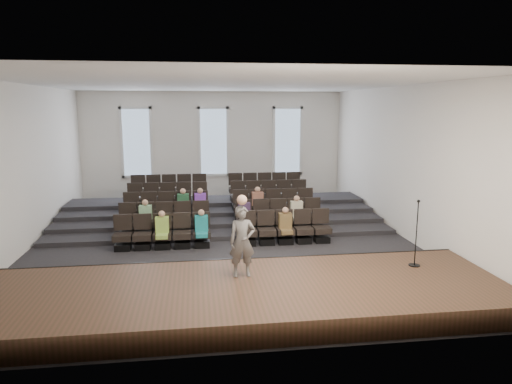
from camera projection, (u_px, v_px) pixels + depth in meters
ground at (224, 240)px, 14.93m from camera, size 14.00×14.00×0.00m
ceiling at (222, 84)px, 14.00m from camera, size 12.00×14.00×0.02m
wall_back at (214, 146)px, 21.31m from camera, size 12.00×0.04×5.00m
wall_front at (249, 217)px, 7.63m from camera, size 12.00×0.04×5.00m
wall_left at (23, 168)px, 13.68m from camera, size 0.04×14.00×5.00m
wall_right at (403, 162)px, 15.25m from camera, size 0.04×14.00×5.00m
stage at (239, 297)px, 9.92m from camera, size 11.80×3.60×0.50m
stage_lip at (232, 268)px, 11.64m from camera, size 11.80×0.06×0.52m
risers at (219, 213)px, 17.98m from camera, size 11.80×4.80×0.60m
seating_rows at (221, 210)px, 16.31m from camera, size 6.80×4.70×1.67m
windows at (214, 142)px, 21.20m from camera, size 8.44×0.10×3.24m
audience at (220, 213)px, 15.21m from camera, size 5.45×2.64×1.10m
speaker at (242, 241)px, 10.31m from camera, size 0.61×0.42×1.63m
mic_stand at (416, 246)px, 11.03m from camera, size 0.27×0.27×1.64m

